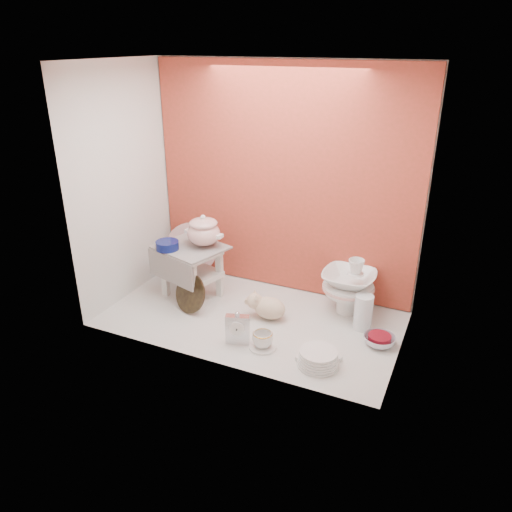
{
  "coord_description": "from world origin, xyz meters",
  "views": [
    {
      "loc": [
        1.13,
        -2.41,
        1.6
      ],
      "look_at": [
        0.02,
        0.02,
        0.42
      ],
      "focal_mm": 34.64,
      "sensor_mm": 36.0,
      "label": 1
    }
  ],
  "objects_px": {
    "mantel_clock": "(238,328)",
    "crystal_bowl": "(379,340)",
    "floral_platter": "(191,248)",
    "soup_tureen": "(204,230)",
    "porcelain_tower": "(348,285)",
    "blue_white_vase": "(183,259)",
    "plush_pig": "(270,308)",
    "dinner_plate_stack": "(318,358)",
    "gold_rim_teacup": "(263,339)",
    "step_stool": "(192,271)"
  },
  "relations": [
    {
      "from": "step_stool",
      "to": "blue_white_vase",
      "type": "distance_m",
      "value": 0.34
    },
    {
      "from": "dinner_plate_stack",
      "to": "blue_white_vase",
      "type": "bearing_deg",
      "value": 152.51
    },
    {
      "from": "blue_white_vase",
      "to": "mantel_clock",
      "type": "height_order",
      "value": "blue_white_vase"
    },
    {
      "from": "dinner_plate_stack",
      "to": "porcelain_tower",
      "type": "bearing_deg",
      "value": 91.0
    },
    {
      "from": "gold_rim_teacup",
      "to": "dinner_plate_stack",
      "type": "distance_m",
      "value": 0.34
    },
    {
      "from": "soup_tureen",
      "to": "plush_pig",
      "type": "distance_m",
      "value": 0.66
    },
    {
      "from": "plush_pig",
      "to": "gold_rim_teacup",
      "type": "bearing_deg",
      "value": -59.91
    },
    {
      "from": "floral_platter",
      "to": "porcelain_tower",
      "type": "relative_size",
      "value": 1.02
    },
    {
      "from": "mantel_clock",
      "to": "crystal_bowl",
      "type": "bearing_deg",
      "value": 4.66
    },
    {
      "from": "soup_tureen",
      "to": "crystal_bowl",
      "type": "xyz_separation_m",
      "value": [
        1.2,
        -0.12,
        -0.44
      ]
    },
    {
      "from": "floral_platter",
      "to": "plush_pig",
      "type": "height_order",
      "value": "floral_platter"
    },
    {
      "from": "mantel_clock",
      "to": "crystal_bowl",
      "type": "relative_size",
      "value": 1.09
    },
    {
      "from": "floral_platter",
      "to": "crystal_bowl",
      "type": "distance_m",
      "value": 1.53
    },
    {
      "from": "soup_tureen",
      "to": "porcelain_tower",
      "type": "height_order",
      "value": "soup_tureen"
    },
    {
      "from": "blue_white_vase",
      "to": "dinner_plate_stack",
      "type": "height_order",
      "value": "blue_white_vase"
    },
    {
      "from": "plush_pig",
      "to": "gold_rim_teacup",
      "type": "distance_m",
      "value": 0.32
    },
    {
      "from": "step_stool",
      "to": "crystal_bowl",
      "type": "distance_m",
      "value": 1.28
    },
    {
      "from": "mantel_clock",
      "to": "gold_rim_teacup",
      "type": "relative_size",
      "value": 1.71
    },
    {
      "from": "gold_rim_teacup",
      "to": "dinner_plate_stack",
      "type": "bearing_deg",
      "value": -4.17
    },
    {
      "from": "soup_tureen",
      "to": "mantel_clock",
      "type": "distance_m",
      "value": 0.73
    },
    {
      "from": "step_stool",
      "to": "porcelain_tower",
      "type": "height_order",
      "value": "porcelain_tower"
    },
    {
      "from": "porcelain_tower",
      "to": "gold_rim_teacup",
      "type": "bearing_deg",
      "value": -118.62
    },
    {
      "from": "gold_rim_teacup",
      "to": "floral_platter",
      "type": "bearing_deg",
      "value": 141.75
    },
    {
      "from": "step_stool",
      "to": "mantel_clock",
      "type": "relative_size",
      "value": 2.12
    },
    {
      "from": "plush_pig",
      "to": "crystal_bowl",
      "type": "distance_m",
      "value": 0.68
    },
    {
      "from": "gold_rim_teacup",
      "to": "step_stool",
      "type": "bearing_deg",
      "value": 151.19
    },
    {
      "from": "mantel_clock",
      "to": "crystal_bowl",
      "type": "xyz_separation_m",
      "value": [
        0.74,
        0.32,
        -0.07
      ]
    },
    {
      "from": "step_stool",
      "to": "blue_white_vase",
      "type": "bearing_deg",
      "value": 149.2
    },
    {
      "from": "blue_white_vase",
      "to": "dinner_plate_stack",
      "type": "distance_m",
      "value": 1.41
    },
    {
      "from": "plush_pig",
      "to": "porcelain_tower",
      "type": "xyz_separation_m",
      "value": [
        0.41,
        0.28,
        0.11
      ]
    },
    {
      "from": "gold_rim_teacup",
      "to": "crystal_bowl",
      "type": "height_order",
      "value": "gold_rim_teacup"
    },
    {
      "from": "soup_tureen",
      "to": "crystal_bowl",
      "type": "height_order",
      "value": "soup_tureen"
    },
    {
      "from": "step_stool",
      "to": "dinner_plate_stack",
      "type": "xyz_separation_m",
      "value": [
        1.02,
        -0.4,
        -0.13
      ]
    },
    {
      "from": "blue_white_vase",
      "to": "plush_pig",
      "type": "relative_size",
      "value": 1.01
    },
    {
      "from": "step_stool",
      "to": "blue_white_vase",
      "type": "relative_size",
      "value": 1.61
    },
    {
      "from": "soup_tureen",
      "to": "blue_white_vase",
      "type": "bearing_deg",
      "value": 146.48
    },
    {
      "from": "plush_pig",
      "to": "mantel_clock",
      "type": "bearing_deg",
      "value": -86.7
    },
    {
      "from": "dinner_plate_stack",
      "to": "porcelain_tower",
      "type": "height_order",
      "value": "porcelain_tower"
    },
    {
      "from": "crystal_bowl",
      "to": "porcelain_tower",
      "type": "xyz_separation_m",
      "value": [
        -0.27,
        0.29,
        0.16
      ]
    },
    {
      "from": "soup_tureen",
      "to": "porcelain_tower",
      "type": "distance_m",
      "value": 0.99
    },
    {
      "from": "plush_pig",
      "to": "dinner_plate_stack",
      "type": "relative_size",
      "value": 1.15
    },
    {
      "from": "mantel_clock",
      "to": "porcelain_tower",
      "type": "height_order",
      "value": "porcelain_tower"
    },
    {
      "from": "crystal_bowl",
      "to": "plush_pig",
      "type": "bearing_deg",
      "value": 179.51
    },
    {
      "from": "floral_platter",
      "to": "mantel_clock",
      "type": "distance_m",
      "value": 1.02
    },
    {
      "from": "floral_platter",
      "to": "blue_white_vase",
      "type": "bearing_deg",
      "value": -110.82
    },
    {
      "from": "mantel_clock",
      "to": "floral_platter",
      "type": "bearing_deg",
      "value": 117.47
    },
    {
      "from": "step_stool",
      "to": "crystal_bowl",
      "type": "relative_size",
      "value": 2.31
    },
    {
      "from": "mantel_clock",
      "to": "dinner_plate_stack",
      "type": "height_order",
      "value": "mantel_clock"
    },
    {
      "from": "mantel_clock",
      "to": "crystal_bowl",
      "type": "distance_m",
      "value": 0.81
    },
    {
      "from": "plush_pig",
      "to": "porcelain_tower",
      "type": "relative_size",
      "value": 0.68
    }
  ]
}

